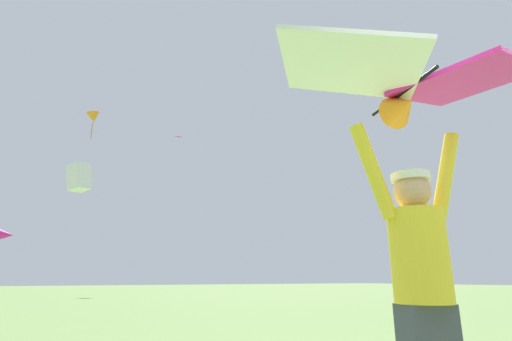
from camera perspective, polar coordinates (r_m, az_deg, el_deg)
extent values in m
cylinder|color=yellow|center=(2.60, 22.91, -11.42)|extent=(0.42, 0.42, 0.56)
sphere|color=tan|center=(2.65, 22.01, -2.92)|extent=(0.23, 0.23, 0.23)
cylinder|color=white|center=(2.67, 21.81, -0.93)|extent=(0.30, 0.30, 0.05)
cylinder|color=yellow|center=(2.84, 26.12, -0.75)|extent=(0.29, 0.16, 0.62)
cylinder|color=yellow|center=(2.53, 16.86, -0.05)|extent=(0.29, 0.16, 0.62)
cylinder|color=black|center=(2.87, 20.61, 10.54)|extent=(0.23, 0.70, 0.02)
cube|color=#DB2393|center=(3.09, 28.37, 11.42)|extent=(0.95, 0.85, 0.21)
cube|color=white|center=(2.62, 13.70, 14.79)|extent=(1.12, 1.11, 0.21)
cone|color=orange|center=(2.83, 20.80, 8.72)|extent=(0.29, 0.26, 0.24)
pyramid|color=#DB2393|center=(36.97, -11.39, 4.98)|extent=(0.72, 0.71, 0.26)
cone|color=orange|center=(30.60, -22.84, 7.28)|extent=(1.17, 1.10, 1.03)
cylinder|color=#A75C15|center=(30.25, -23.04, 5.51)|extent=(0.04, 0.04, 1.31)
cube|color=white|center=(16.27, -24.63, -0.93)|extent=(0.99, 0.93, 1.13)
cone|color=#DB2393|center=(7.77, -33.14, -7.93)|extent=(0.28, 0.24, 0.24)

